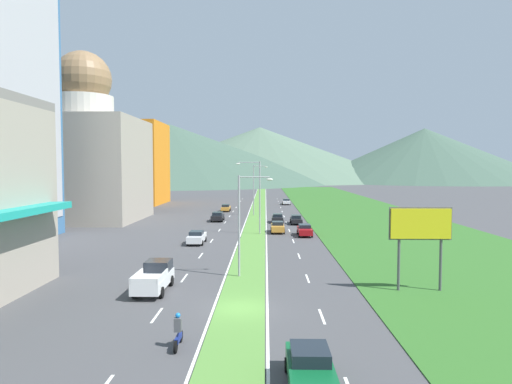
{
  "coord_description": "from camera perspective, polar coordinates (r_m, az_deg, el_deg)",
  "views": [
    {
      "loc": [
        1.62,
        -28.25,
        9.15
      ],
      "look_at": [
        -0.15,
        54.9,
        4.56
      ],
      "focal_mm": 31.21,
      "sensor_mm": 36.0,
      "label": 1
    }
  ],
  "objects": [
    {
      "name": "street_lamp_far",
      "position": [
        84.45,
        -0.11,
        0.66
      ],
      "size": [
        2.77,
        0.28,
        9.57
      ],
      "color": "#99999E",
      "rests_on": "ground_plane"
    },
    {
      "name": "lane_dash_left_13",
      "position": [
        130.11,
        -1.74,
        -0.88
      ],
      "size": [
        0.16,
        2.8,
        0.01
      ],
      "primitive_type": "cube",
      "color": "silver",
      "rests_on": "ground_plane"
    },
    {
      "name": "car_7",
      "position": [
        110.27,
        3.89,
        -1.23
      ],
      "size": [
        1.99,
        4.76,
        1.4
      ],
      "rotation": [
        0.0,
        0.0,
        -1.57
      ],
      "color": "silver",
      "rests_on": "ground_plane"
    },
    {
      "name": "edge_line_median_right",
      "position": [
        88.72,
        1.3,
        -2.76
      ],
      "size": [
        0.16,
        240.0,
        0.01
      ],
      "primitive_type": "cube",
      "color": "silver",
      "rests_on": "ground_plane"
    },
    {
      "name": "lane_dash_right_7",
      "position": [
        74.25,
        3.91,
        -3.92
      ],
      "size": [
        0.16,
        2.8,
        0.01
      ],
      "primitive_type": "cube",
      "color": "silver",
      "rests_on": "ground_plane"
    },
    {
      "name": "street_lamp_mid",
      "position": [
        60.64,
        0.15,
        -0.06
      ],
      "size": [
        3.35,
        0.33,
        9.99
      ],
      "color": "#99999E",
      "rests_on": "ground_plane"
    },
    {
      "name": "hill_far_right",
      "position": [
        311.27,
        20.76,
        4.46
      ],
      "size": [
        154.71,
        154.71,
        34.67
      ],
      "primitive_type": "cone",
      "color": "#3D5647",
      "rests_on": "ground_plane"
    },
    {
      "name": "lane_dash_right_5",
      "position": [
        55.8,
        4.81,
        -6.29
      ],
      "size": [
        0.16,
        2.8,
        0.01
      ],
      "primitive_type": "cube",
      "color": "silver",
      "rests_on": "ground_plane"
    },
    {
      "name": "lane_dash_left_4",
      "position": [
        46.99,
        -7.1,
        -8.09
      ],
      "size": [
        0.16,
        2.8,
        0.01
      ],
      "primitive_type": "cube",
      "color": "silver",
      "rests_on": "ground_plane"
    },
    {
      "name": "lane_dash_left_9",
      "position": [
        92.97,
        -2.93,
        -2.49
      ],
      "size": [
        0.16,
        2.8,
        0.01
      ],
      "primitive_type": "cube",
      "color": "silver",
      "rests_on": "ground_plane"
    },
    {
      "name": "lane_dash_left_11",
      "position": [
        111.53,
        -2.24,
        -1.55
      ],
      "size": [
        0.16,
        2.8,
        0.01
      ],
      "primitive_type": "cube",
      "color": "silver",
      "rests_on": "ground_plane"
    },
    {
      "name": "lane_dash_right_12",
      "position": [
        120.68,
        2.87,
        -1.19
      ],
      "size": [
        0.16,
        2.8,
        0.01
      ],
      "primitive_type": "cube",
      "color": "silver",
      "rests_on": "ground_plane"
    },
    {
      "name": "hill_far_left",
      "position": [
        277.65,
        -11.16,
        4.9
      ],
      "size": [
        202.29,
        202.29,
        35.77
      ],
      "primitive_type": "cone",
      "color": "#3D5647",
      "rests_on": "ground_plane"
    },
    {
      "name": "lane_dash_right_3",
      "position": [
        37.56,
        6.62,
        -10.96
      ],
      "size": [
        0.16,
        2.8,
        0.01
      ],
      "primitive_type": "cube",
      "color": "silver",
      "rests_on": "ground_plane"
    },
    {
      "name": "lane_dash_right_8",
      "position": [
        83.51,
        3.61,
        -3.14
      ],
      "size": [
        0.16,
        2.8,
        0.01
      ],
      "primitive_type": "cube",
      "color": "silver",
      "rests_on": "ground_plane"
    },
    {
      "name": "lane_dash_left_3",
      "position": [
        37.99,
        -9.17,
        -10.81
      ],
      "size": [
        0.16,
        2.8,
        0.01
      ],
      "primitive_type": "cube",
      "color": "silver",
      "rests_on": "ground_plane"
    },
    {
      "name": "hill_far_center",
      "position": [
        321.8,
        0.48,
        4.92
      ],
      "size": [
        205.13,
        205.13,
        38.15
      ],
      "primitive_type": "cone",
      "color": "#516B56",
      "rests_on": "ground_plane"
    },
    {
      "name": "lane_dash_right_6",
      "position": [
        65.01,
        4.29,
        -4.94
      ],
      "size": [
        0.16,
        2.8,
        0.01
      ],
      "primitive_type": "cube",
      "color": "silver",
      "rests_on": "ground_plane"
    },
    {
      "name": "street_lamp_near",
      "position": [
        37.06,
        -1.67,
        -3.37
      ],
      "size": [
        2.92,
        0.43,
        8.5
      ],
      "color": "#99999E",
      "rests_on": "ground_plane"
    },
    {
      "name": "lane_dash_right_11",
      "position": [
        111.38,
        3.01,
        -1.56
      ],
      "size": [
        0.16,
        2.8,
        0.01
      ],
      "primitive_type": "cube",
      "color": "silver",
      "rests_on": "ground_plane"
    },
    {
      "name": "car_6",
      "position": [
        20.09,
        6.94,
        -21.4
      ],
      "size": [
        2.01,
        4.25,
        1.6
      ],
      "rotation": [
        0.0,
        0.0,
        -1.57
      ],
      "color": "#0C5128",
      "rests_on": "ground_plane"
    },
    {
      "name": "lane_dash_left_6",
      "position": [
        65.26,
        -4.72,
        -4.91
      ],
      "size": [
        0.16,
        2.8,
        0.01
      ],
      "primitive_type": "cube",
      "color": "silver",
      "rests_on": "ground_plane"
    },
    {
      "name": "lane_dash_right_13",
      "position": [
        129.99,
        2.75,
        -0.88
      ],
      "size": [
        0.16,
        2.8,
        0.01
      ],
      "primitive_type": "cube",
      "color": "silver",
      "rests_on": "ground_plane"
    },
    {
      "name": "grass_median",
      "position": [
        88.74,
        0.17,
        -2.74
      ],
      "size": [
        3.2,
        240.0,
        0.06
      ],
      "primitive_type": "cube",
      "color": "#518438",
      "rests_on": "ground_plane"
    },
    {
      "name": "car_4",
      "position": [
        54.18,
        -7.61,
        -5.74
      ],
      "size": [
        1.92,
        4.62,
        1.54
      ],
      "rotation": [
        0.0,
        0.0,
        1.57
      ],
      "color": "silver",
      "rests_on": "ground_plane"
    },
    {
      "name": "car_3",
      "position": [
        72.49,
        5.16,
        -3.52
      ],
      "size": [
        1.87,
        4.36,
        1.44
      ],
      "rotation": [
        0.0,
        0.0,
        -1.57
      ],
      "color": "black",
      "rests_on": "ground_plane"
    },
    {
      "name": "lane_dash_left_2",
      "position": [
        29.22,
        -12.59,
        -15.16
      ],
      "size": [
        0.16,
        2.8,
        0.01
      ],
      "primitive_type": "cube",
      "color": "silver",
      "rests_on": "ground_plane"
    },
    {
      "name": "car_5",
      "position": [
        62.75,
        2.79,
        -4.5
      ],
      "size": [
        1.94,
        4.28,
        1.56
      ],
      "rotation": [
        0.0,
        0.0,
        -1.57
      ],
      "color": "#C6842D",
      "rests_on": "ground_plane"
    },
    {
      "name": "midrise_colored",
      "position": [
        116.45,
        -15.95,
        3.55
      ],
      "size": [
        17.03,
        17.03,
        20.4
      ],
      "primitive_type": "cube",
      "color": "orange",
      "rests_on": "ground_plane"
    },
    {
      "name": "lane_dash_left_8",
      "position": [
        83.71,
        -3.4,
        -3.12
      ],
      "size": [
        0.16,
        2.8,
        0.01
      ],
      "primitive_type": "cube",
      "color": "silver",
      "rests_on": "ground_plane"
    },
    {
      "name": "pickup_truck_0",
      "position": [
        34.52,
        -12.87,
        -10.61
      ],
      "size": [
        2.18,
        5.4,
        2.0
      ],
      "rotation": [
        0.0,
        0.0,
        1.57
      ],
      "color": "silver",
      "rests_on": "ground_plane"
    },
    {
      "name": "car_1",
      "position": [
        76.33,
        -4.94,
        -3.14
      ],
      "size": [
        2.03,
        4.57,
        1.56
      ],
      "rotation": [
        0.0,
        0.0,
        1.57
      ],
      "color": "black",
      "rests_on": "ground_plane"
    },
    {
      "name": "lane_dash_right_9",
      "position": [
        92.79,
        3.37,
        -2.5
      ],
      "size": [
        0.16,
        2.8,
        0.01
      ],
      "primitive_type": "cube",
      "color": "silver",
      "rests_on": "ground_plane"
    },
    {
      "name": "motorcycle_rider",
      "position": [
        24.01,
        -9.95,
        -17.38
      ],
      "size": [
        0.36,
        2.0,
        1.8
      ],
      "rotation": [
        0.0,
        0.0,
        1.57
      ],
      "color": "black",
      "rests_on": "ground_plane"
    },
    {
      "name": "ground_plane",
      "position": [
        29.74,
        -2.03,
        -14.76
      ],
      "size": [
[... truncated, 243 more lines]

